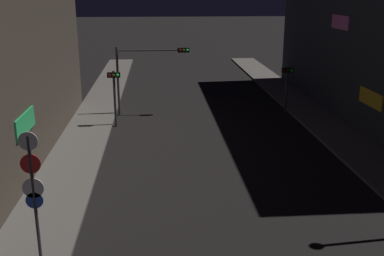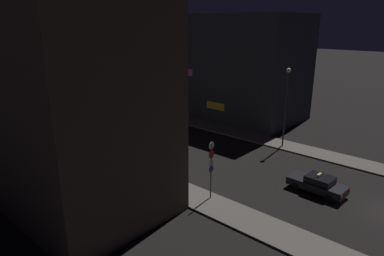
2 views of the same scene
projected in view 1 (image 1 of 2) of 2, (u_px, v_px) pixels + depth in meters
name	position (u px, v px, depth m)	size (l,w,h in m)	color
sidewalk_left	(90.00, 126.00, 29.21)	(2.83, 57.26, 0.15)	#5B5651
sidewalk_right	(321.00, 121.00, 30.33)	(2.83, 57.26, 0.15)	#5B5651
traffic_light_overhead	(147.00, 65.00, 31.33)	(5.02, 0.42, 4.73)	#2D2D33
traffic_light_left_kerb	(114.00, 87.00, 28.66)	(0.80, 0.42, 3.60)	#2D2D33
traffic_light_right_kerb	(287.00, 80.00, 32.05)	(0.80, 0.42, 3.30)	#2D2D33
sign_pole_left	(33.00, 190.00, 13.39)	(0.62, 0.10, 4.46)	#2D2D33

